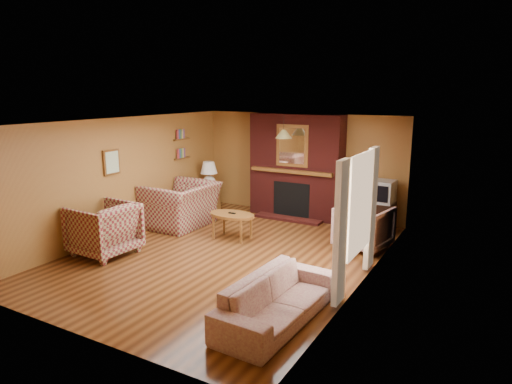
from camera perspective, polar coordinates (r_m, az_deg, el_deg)
The scene contains 20 objects.
floor at distance 8.41m, azimuth -3.63°, elevation -7.77°, with size 6.50×6.50×0.00m, color #42220E.
ceiling at distance 7.90m, azimuth -3.88°, elevation 8.78°, with size 6.50×6.50×0.00m, color white.
wall_back at distance 10.89m, azimuth 5.61°, elevation 3.43°, with size 6.50×6.50×0.00m, color olive.
wall_front at distance 5.73m, azimuth -21.84°, elevation -5.83°, with size 6.50×6.50×0.00m, color olive.
wall_left at distance 9.64m, azimuth -16.32°, elevation 1.79°, with size 6.50×6.50×0.00m, color olive.
wall_right at distance 7.06m, azimuth 13.54°, elevation -1.88°, with size 6.50×6.50×0.00m, color olive.
fireplace at distance 10.65m, azimuth 5.03°, elevation 3.14°, with size 2.20×0.82×2.40m.
window_right at distance 6.90m, azimuth 12.67°, elevation -2.79°, with size 0.10×1.85×2.00m.
bookshelf at distance 10.93m, azimuth -9.14°, elevation 5.83°, with size 0.09×0.55×0.71m.
botanical_print at distance 9.36m, azimuth -17.61°, elevation 3.57°, with size 0.05×0.40×0.50m.
pendant_light at distance 9.93m, azimuth 3.48°, elevation 7.24°, with size 0.36×0.36×0.48m.
plaid_loveseat at distance 10.10m, azimuth -9.34°, elevation -1.60°, with size 1.46×1.27×0.95m, color maroon.
plaid_armchair at distance 8.70m, azimuth -18.50°, elevation -4.40°, with size 1.01×1.04×0.95m, color maroon.
floral_sofa at distance 6.03m, azimuth 2.72°, elevation -13.22°, with size 2.03×0.79×0.59m, color #BAAF90.
floral_armchair at distance 8.81m, azimuth 13.33°, elevation -4.30°, with size 0.88×0.91×0.83m, color #BAAF90.
coffee_table at distance 9.13m, azimuth -3.01°, elevation -3.07°, with size 0.97×0.60×0.54m.
side_table at distance 11.40m, azimuth -5.84°, elevation -0.93°, with size 0.40×0.40×0.54m, color brown.
table_lamp at distance 11.27m, azimuth -5.91°, elevation 2.28°, with size 0.41×0.41×0.68m.
tv_stand at distance 10.02m, azimuth 15.25°, elevation -2.98°, with size 0.57×0.52×0.62m, color black.
crt_tv at distance 9.88m, azimuth 15.42°, elevation 0.07°, with size 0.53×0.53×0.47m.
Camera 1 is at (4.31, -6.60, 2.92)m, focal length 32.00 mm.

